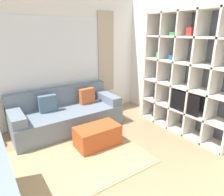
% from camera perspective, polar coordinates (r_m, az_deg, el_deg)
% --- Properties ---
extents(wall_back, '(5.62, 0.11, 2.70)m').
position_cam_1_polar(wall_back, '(4.48, -17.45, 10.04)').
color(wall_back, white).
rests_on(wall_back, ground_plane).
extents(wall_right, '(0.07, 4.52, 2.70)m').
position_cam_1_polar(wall_right, '(4.41, 19.95, 9.56)').
color(wall_right, white).
rests_on(wall_right, ground_plane).
extents(area_rug, '(2.87, 1.62, 0.01)m').
position_cam_1_polar(area_rug, '(3.31, -16.10, -18.46)').
color(area_rug, tan).
rests_on(area_rug, ground_plane).
extents(shelving_unit, '(0.42, 1.95, 2.32)m').
position_cam_1_polar(shelving_unit, '(4.11, 20.83, 6.11)').
color(shelving_unit, '#515660').
rests_on(shelving_unit, ground_plane).
extents(couch_main, '(2.18, 0.95, 0.81)m').
position_cam_1_polar(couch_main, '(4.32, -12.90, -4.59)').
color(couch_main, slate).
rests_on(couch_main, ground_plane).
extents(ottoman, '(0.78, 0.44, 0.37)m').
position_cam_1_polar(ottoman, '(3.62, -4.16, -10.75)').
color(ottoman, '#B74C23').
rests_on(ottoman, ground_plane).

